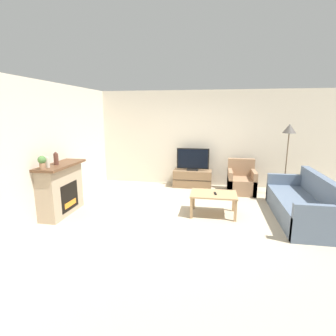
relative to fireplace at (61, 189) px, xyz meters
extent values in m
plane|color=tan|center=(2.69, 0.36, -0.54)|extent=(24.00, 24.00, 0.00)
cube|color=beige|center=(2.69, 2.81, 0.81)|extent=(12.00, 0.06, 2.70)
cube|color=beige|center=(-0.22, 0.36, 0.81)|extent=(0.06, 12.00, 2.70)
cube|color=tan|center=(0.00, 0.00, -0.03)|extent=(0.38, 1.12, 1.02)
cube|color=black|center=(0.19, 0.00, -0.16)|extent=(0.01, 0.61, 0.56)
cube|color=orange|center=(0.19, 0.00, -0.31)|extent=(0.01, 0.43, 0.11)
cube|color=brown|center=(0.03, 0.00, 0.50)|extent=(0.50, 1.24, 0.05)
cylinder|color=beige|center=(0.02, -0.37, 0.62)|extent=(0.08, 0.08, 0.18)
sphere|color=beige|center=(0.02, -0.37, 0.72)|extent=(0.04, 0.04, 0.04)
cylinder|color=#512D23|center=(0.02, -0.09, 0.64)|extent=(0.09, 0.09, 0.23)
sphere|color=#512D23|center=(0.02, -0.09, 0.76)|extent=(0.05, 0.05, 0.05)
cylinder|color=#936B4C|center=(0.02, -0.53, 0.59)|extent=(0.11, 0.11, 0.12)
sphere|color=#477038|center=(0.02, -0.53, 0.70)|extent=(0.15, 0.15, 0.15)
cube|color=brown|center=(2.53, 2.51, -0.30)|extent=(1.07, 0.46, 0.48)
cube|color=black|center=(2.53, 2.27, -0.30)|extent=(1.05, 0.01, 0.01)
cube|color=black|center=(2.53, 2.51, -0.04)|extent=(0.32, 0.18, 0.04)
cube|color=black|center=(2.53, 2.51, 0.27)|extent=(0.90, 0.03, 0.58)
cube|color=black|center=(2.53, 2.49, 0.27)|extent=(0.83, 0.01, 0.53)
cube|color=#937051|center=(3.85, 2.15, -0.34)|extent=(0.70, 0.76, 0.40)
cube|color=#937051|center=(3.85, 2.46, 0.09)|extent=(0.70, 0.14, 0.47)
cube|color=#937051|center=(3.55, 2.15, -0.24)|extent=(0.10, 0.76, 0.61)
cube|color=#937051|center=(4.15, 2.15, -0.24)|extent=(0.10, 0.76, 0.61)
cube|color=#A37F56|center=(3.13, 0.49, -0.10)|extent=(0.94, 0.63, 0.03)
cube|color=#A37F56|center=(2.70, 0.21, -0.33)|extent=(0.05, 0.05, 0.43)
cube|color=#A37F56|center=(3.56, 0.21, -0.33)|extent=(0.05, 0.05, 0.43)
cube|color=#A37F56|center=(2.70, 0.77, -0.33)|extent=(0.05, 0.05, 0.43)
cube|color=#A37F56|center=(3.56, 0.77, -0.33)|extent=(0.05, 0.05, 0.43)
cube|color=black|center=(3.16, 0.46, -0.07)|extent=(0.06, 0.15, 0.02)
cube|color=slate|center=(4.83, 0.56, -0.33)|extent=(0.89, 2.21, 0.42)
cube|color=slate|center=(5.20, 0.56, 0.10)|extent=(0.16, 2.21, 0.46)
cube|color=slate|center=(4.83, -0.49, -0.21)|extent=(0.89, 0.11, 0.67)
cube|color=slate|center=(4.83, 1.61, -0.21)|extent=(0.89, 0.11, 0.67)
cylinder|color=black|center=(4.89, 2.08, -0.54)|extent=(0.30, 0.30, 0.01)
cylinder|color=brown|center=(4.89, 2.08, 0.26)|extent=(0.03, 0.03, 1.58)
cone|color=#4C4742|center=(4.89, 2.08, 1.16)|extent=(0.32, 0.32, 0.22)
camera|label=1|loc=(3.10, -4.75, 1.56)|focal=28.00mm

